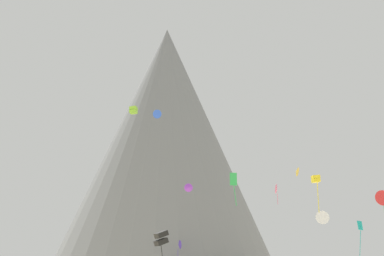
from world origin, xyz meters
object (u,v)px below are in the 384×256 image
Objects in this scene: kite_green_low at (234,182)px; kite_gold_mid at (297,172)px; kite_yellow_mid at (316,179)px; kite_teal_low at (360,230)px; kite_indigo_low at (179,245)px; kite_blue_mid at (157,114)px; rock_massif at (170,169)px; kite_red_low at (383,199)px; kite_black_low at (161,238)px; kite_white_low at (322,218)px; kite_rainbow_mid at (277,189)px; kite_violet_mid at (189,188)px; kite_lime_high at (133,110)px.

kite_gold_mid is (15.64, 29.60, 6.41)m from kite_green_low.
kite_teal_low is at bearing -37.82° from kite_yellow_mid.
kite_blue_mid is at bearing -26.02° from kite_indigo_low.
kite_blue_mid reaches higher than kite_yellow_mid.
rock_massif is 60.93m from kite_red_low.
kite_white_low is at bearing -69.85° from kite_black_low.
kite_violet_mid is (-16.72, -2.39, -0.17)m from kite_rainbow_mid.
kite_rainbow_mid is 33.34m from kite_blue_mid.
kite_yellow_mid is at bearing 33.64° from kite_red_low.
rock_massif is 32.93m from kite_violet_mid.
kite_indigo_low is at bearing -37.95° from kite_red_low.
kite_indigo_low is at bearing -29.92° from kite_black_low.
kite_yellow_mid is 13.55m from kite_red_low.
kite_lime_high is at bearing -102.10° from rock_massif.
kite_yellow_mid is at bearing 152.27° from kite_blue_mid.
kite_green_low is 2.73× the size of kite_blue_mid.
kite_black_low is at bearing 96.14° from kite_yellow_mid.
kite_gold_mid is at bearing -130.89° from kite_rainbow_mid.
kite_lime_high is at bearing 142.76° from kite_green_low.
kite_violet_mid reaches higher than kite_green_low.
kite_violet_mid is 30.11m from kite_teal_low.
kite_yellow_mid is 0.87× the size of kite_indigo_low.
kite_rainbow_mid is 2.38× the size of kite_lime_high.
kite_indigo_low is at bearing 105.74° from kite_violet_mid.
rock_massif is at bearing -105.85° from kite_blue_mid.
kite_white_low is 38.94m from kite_green_low.
kite_white_low is 14.08m from kite_teal_low.
kite_gold_mid reaches higher than kite_white_low.
kite_violet_mid is at bearing 122.25° from kite_rainbow_mid.
kite_lime_high is at bearing 123.01° from kite_rainbow_mid.
rock_massif is 62.98m from kite_black_low.
kite_gold_mid is (29.51, -1.17, -11.39)m from kite_lime_high.
kite_white_low is at bearing -79.73° from kite_red_low.
kite_teal_low is at bearing -91.30° from kite_lime_high.
kite_lime_high is at bearing -22.37° from kite_red_low.
kite_red_low is at bearing 31.12° from kite_indigo_low.
kite_rainbow_mid is 9.64m from kite_white_low.
kite_indigo_low is at bearing 162.65° from kite_teal_low.
kite_yellow_mid is 23.58m from kite_blue_mid.
kite_teal_low is (1.25, -13.70, -3.01)m from kite_white_low.
kite_black_low is at bearing -178.07° from kite_green_low.
kite_indigo_low is at bearing -83.51° from kite_gold_mid.
kite_red_low is (2.33, -20.21, 1.10)m from kite_white_low.
kite_violet_mid is 0.28× the size of kite_indigo_low.
kite_teal_low is at bearing 104.55° from kite_white_low.
kite_white_low is (9.32, 26.92, -2.69)m from kite_yellow_mid.
kite_green_low is (8.22, -4.12, 6.20)m from kite_black_low.
kite_lime_high is 0.27× the size of kite_teal_low.
kite_rainbow_mid is at bearing -127.00° from kite_gold_mid.
kite_black_low reaches higher than kite_indigo_low.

